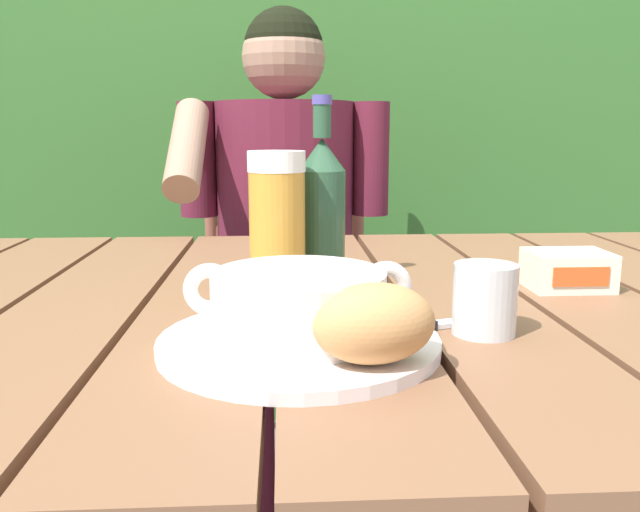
{
  "coord_description": "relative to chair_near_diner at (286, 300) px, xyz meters",
  "views": [
    {
      "loc": [
        -0.07,
        -0.79,
        0.95
      ],
      "look_at": [
        -0.03,
        -0.1,
        0.82
      ],
      "focal_mm": 36.56,
      "sensor_mm": 36.0,
      "label": 1
    }
  ],
  "objects": [
    {
      "name": "dining_table",
      "position": [
        0.06,
        -0.9,
        0.16
      ],
      "size": [
        1.39,
        0.93,
        0.75
      ],
      "color": "brown",
      "rests_on": "ground_plane"
    },
    {
      "name": "hedge_backdrop",
      "position": [
        0.21,
        0.67,
        0.86
      ],
      "size": [
        3.47,
        0.96,
        2.94
      ],
      "color": "#366A2C",
      "rests_on": "ground_plane"
    },
    {
      "name": "chair_near_diner",
      "position": [
        0.0,
        0.0,
        0.0
      ],
      "size": [
        0.45,
        0.44,
        1.02
      ],
      "color": "brown",
      "rests_on": "ground_plane"
    },
    {
      "name": "person_eating",
      "position": [
        -0.0,
        -0.2,
        0.22
      ],
      "size": [
        0.48,
        0.47,
        1.22
      ],
      "color": "maroon",
      "rests_on": "ground_plane"
    },
    {
      "name": "serving_plate",
      "position": [
        0.01,
        -1.11,
        0.26
      ],
      "size": [
        0.27,
        0.27,
        0.01
      ],
      "color": "white",
      "rests_on": "dining_table"
    },
    {
      "name": "soup_bowl",
      "position": [
        0.01,
        -1.11,
        0.29
      ],
      "size": [
        0.21,
        0.16,
        0.07
      ],
      "color": "white",
      "rests_on": "serving_plate"
    },
    {
      "name": "bread_roll",
      "position": [
        0.07,
        -1.18,
        0.29
      ],
      "size": [
        0.12,
        0.1,
        0.07
      ],
      "color": "tan",
      "rests_on": "serving_plate"
    },
    {
      "name": "beer_glass",
      "position": [
        -0.01,
        -0.89,
        0.34
      ],
      "size": [
        0.07,
        0.07,
        0.18
      ],
      "color": "gold",
      "rests_on": "dining_table"
    },
    {
      "name": "beer_bottle",
      "position": [
        0.04,
        -0.84,
        0.35
      ],
      "size": [
        0.06,
        0.06,
        0.25
      ],
      "color": "#2A5035",
      "rests_on": "dining_table"
    },
    {
      "name": "water_glass_small",
      "position": [
        0.2,
        -1.07,
        0.29
      ],
      "size": [
        0.06,
        0.06,
        0.07
      ],
      "color": "silver",
      "rests_on": "dining_table"
    },
    {
      "name": "butter_tub",
      "position": [
        0.36,
        -0.89,
        0.27
      ],
      "size": [
        0.1,
        0.08,
        0.05
      ],
      "color": "white",
      "rests_on": "dining_table"
    },
    {
      "name": "table_knife",
      "position": [
        0.15,
        -1.05,
        0.25
      ],
      "size": [
        0.16,
        0.07,
        0.01
      ],
      "color": "silver",
      "rests_on": "dining_table"
    }
  ]
}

